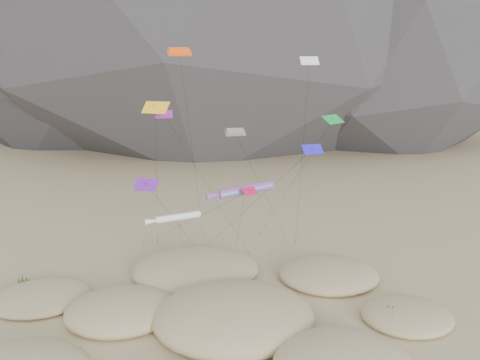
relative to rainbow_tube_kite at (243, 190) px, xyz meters
name	(u,v)px	position (x,y,z in m)	size (l,w,h in m)	color
ground	(226,344)	(-2.55, -9.70, -12.50)	(500.00, 500.00, 0.00)	#CCB789
dunes	(207,316)	(-4.24, -5.85, -11.76)	(49.81, 36.04, 4.24)	#CCB789
dune_grass	(222,317)	(-2.69, -6.32, -11.67)	(43.13, 28.85, 1.46)	black
kite_stakes	(225,244)	(-1.32, 14.22, -12.35)	(22.48, 7.77, 0.30)	#3F2D1E
rainbow_tube_kite	(243,190)	(0.00, 0.00, 0.00)	(7.81, 13.19, 13.38)	#FF1A3F
white_tube_kite	(175,218)	(-7.51, -0.01, -2.94)	(6.14, 14.09, 10.18)	white
orange_parafoil	(180,55)	(-6.56, 5.26, 14.28)	(3.69, 12.69, 27.62)	#FF500D
multi_parafoil	(236,134)	(-0.40, 4.03, 5.56)	(9.78, 10.35, 18.73)	orange
delta_kites	(236,137)	(-0.72, 0.52, 5.83)	(24.72, 21.04, 26.59)	#671B9E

